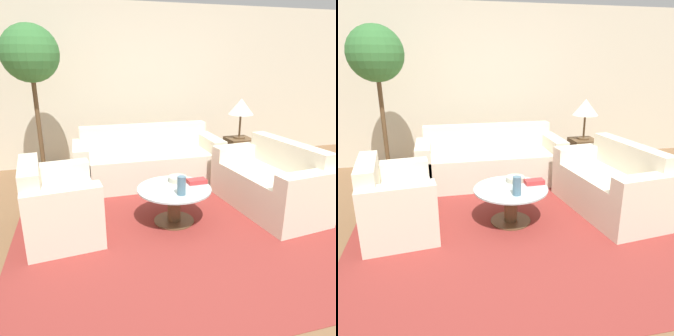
% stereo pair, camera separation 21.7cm
% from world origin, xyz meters
% --- Properties ---
extents(ground_plane, '(14.00, 14.00, 0.00)m').
position_xyz_m(ground_plane, '(0.00, 0.00, 0.00)').
color(ground_plane, brown).
extents(wall_back, '(10.00, 0.06, 2.60)m').
position_xyz_m(wall_back, '(0.00, 3.07, 1.30)').
color(wall_back, beige).
rests_on(wall_back, ground_plane).
extents(rug, '(3.36, 3.49, 0.01)m').
position_xyz_m(rug, '(-0.12, 0.59, 0.00)').
color(rug, maroon).
rests_on(rug, ground_plane).
extents(sofa_main, '(2.07, 0.76, 0.82)m').
position_xyz_m(sofa_main, '(-0.12, 1.91, 0.29)').
color(sofa_main, beige).
rests_on(sofa_main, ground_plane).
extents(armchair, '(0.81, 1.06, 0.79)m').
position_xyz_m(armchair, '(-1.35, 0.66, 0.29)').
color(armchair, beige).
rests_on(armchair, ground_plane).
extents(loveseat, '(0.89, 1.51, 0.80)m').
position_xyz_m(loveseat, '(1.13, 0.66, 0.29)').
color(loveseat, beige).
rests_on(loveseat, ground_plane).
extents(coffee_table, '(0.81, 0.81, 0.40)m').
position_xyz_m(coffee_table, '(-0.12, 0.59, 0.26)').
color(coffee_table, brown).
rests_on(coffee_table, ground_plane).
extents(side_table, '(0.37, 0.37, 0.59)m').
position_xyz_m(side_table, '(1.29, 1.85, 0.29)').
color(side_table, brown).
rests_on(side_table, ground_plane).
extents(table_lamp, '(0.37, 0.37, 0.59)m').
position_xyz_m(table_lamp, '(1.29, 1.85, 1.05)').
color(table_lamp, brown).
rests_on(table_lamp, side_table).
extents(potted_plant, '(0.73, 0.73, 2.16)m').
position_xyz_m(potted_plant, '(-1.58, 2.14, 1.63)').
color(potted_plant, brown).
rests_on(potted_plant, ground_plane).
extents(vase, '(0.09, 0.09, 0.20)m').
position_xyz_m(vase, '(-0.10, 0.40, 0.50)').
color(vase, slate).
rests_on(vase, coffee_table).
extents(bowl, '(0.21, 0.21, 0.06)m').
position_xyz_m(bowl, '(-0.02, 0.79, 0.43)').
color(bowl, beige).
rests_on(bowl, coffee_table).
extents(book_stack, '(0.22, 0.13, 0.05)m').
position_xyz_m(book_stack, '(0.17, 0.66, 0.43)').
color(book_stack, '#BC3333').
rests_on(book_stack, coffee_table).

